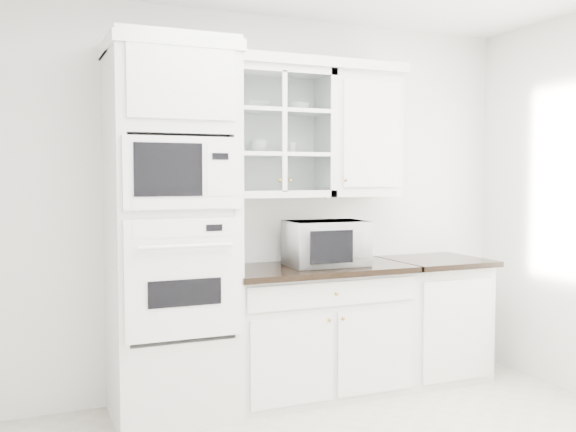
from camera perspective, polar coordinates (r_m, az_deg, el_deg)
name	(u,v)px	position (r m, az deg, el deg)	size (l,w,h in m)	color
room_shell	(351,133)	(3.47, 5.58, 7.39)	(4.00, 3.50, 2.70)	white
oven_column	(171,231)	(4.14, -10.33, -1.31)	(0.76, 0.68, 2.40)	silver
base_cabinet_run	(315,329)	(4.62, 2.44, -10.02)	(1.32, 0.67, 0.92)	silver
extra_base_cabinet	(432,317)	(5.12, 12.71, -8.76)	(0.72, 0.67, 0.92)	silver
upper_cabinet_glass	(275,133)	(4.53, -1.14, 7.38)	(0.80, 0.33, 0.90)	silver
upper_cabinet_solid	(360,135)	(4.82, 6.38, 7.13)	(0.55, 0.33, 0.90)	silver
crown_molding	(262,61)	(4.53, -2.30, 13.57)	(2.14, 0.38, 0.07)	silver
countertop_microwave	(325,243)	(4.53, 3.32, -2.41)	(0.54, 0.45, 0.32)	white
bowl_a	(252,105)	(4.48, -3.19, 9.80)	(0.21, 0.21, 0.05)	white
bowl_b	(297,107)	(4.62, 0.85, 9.64)	(0.17, 0.17, 0.05)	white
cup_a	(259,147)	(4.50, -2.62, 6.19)	(0.11, 0.11, 0.09)	white
cup_b	(291,148)	(4.57, 0.31, 6.10)	(0.09, 0.09, 0.08)	white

